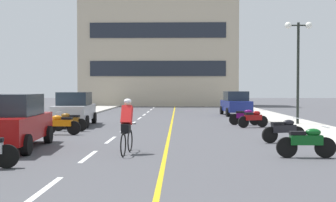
# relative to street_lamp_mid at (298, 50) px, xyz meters

# --- Properties ---
(ground_plane) EXTENTS (140.00, 140.00, 0.00)m
(ground_plane) POSITION_rel_street_lamp_mid_xyz_m (-7.08, 0.57, -4.08)
(ground_plane) COLOR #47474C
(curb_left) EXTENTS (2.40, 72.00, 0.12)m
(curb_left) POSITION_rel_street_lamp_mid_xyz_m (-14.28, 3.57, -4.02)
(curb_left) COLOR #B7B2A8
(curb_left) RESTS_ON ground
(curb_right) EXTENTS (2.40, 72.00, 0.12)m
(curb_right) POSITION_rel_street_lamp_mid_xyz_m (0.12, 3.57, -4.02)
(curb_right) COLOR #B7B2A8
(curb_right) RESTS_ON ground
(lane_dash_1) EXTENTS (0.14, 2.20, 0.01)m
(lane_dash_1) POSITION_rel_street_lamp_mid_xyz_m (-9.08, -14.43, -4.08)
(lane_dash_1) COLOR silver
(lane_dash_1) RESTS_ON ground
(lane_dash_2) EXTENTS (0.14, 2.20, 0.01)m
(lane_dash_2) POSITION_rel_street_lamp_mid_xyz_m (-9.08, -10.43, -4.08)
(lane_dash_2) COLOR silver
(lane_dash_2) RESTS_ON ground
(lane_dash_3) EXTENTS (0.14, 2.20, 0.01)m
(lane_dash_3) POSITION_rel_street_lamp_mid_xyz_m (-9.08, -6.43, -4.08)
(lane_dash_3) COLOR silver
(lane_dash_3) RESTS_ON ground
(lane_dash_4) EXTENTS (0.14, 2.20, 0.01)m
(lane_dash_4) POSITION_rel_street_lamp_mid_xyz_m (-9.08, -2.43, -4.08)
(lane_dash_4) COLOR silver
(lane_dash_4) RESTS_ON ground
(lane_dash_5) EXTENTS (0.14, 2.20, 0.01)m
(lane_dash_5) POSITION_rel_street_lamp_mid_xyz_m (-9.08, 1.57, -4.08)
(lane_dash_5) COLOR silver
(lane_dash_5) RESTS_ON ground
(lane_dash_6) EXTENTS (0.14, 2.20, 0.01)m
(lane_dash_6) POSITION_rel_street_lamp_mid_xyz_m (-9.08, 5.57, -4.08)
(lane_dash_6) COLOR silver
(lane_dash_6) RESTS_ON ground
(lane_dash_7) EXTENTS (0.14, 2.20, 0.01)m
(lane_dash_7) POSITION_rel_street_lamp_mid_xyz_m (-9.08, 9.57, -4.08)
(lane_dash_7) COLOR silver
(lane_dash_7) RESTS_ON ground
(lane_dash_8) EXTENTS (0.14, 2.20, 0.01)m
(lane_dash_8) POSITION_rel_street_lamp_mid_xyz_m (-9.08, 13.57, -4.08)
(lane_dash_8) COLOR silver
(lane_dash_8) RESTS_ON ground
(lane_dash_9) EXTENTS (0.14, 2.20, 0.01)m
(lane_dash_9) POSITION_rel_street_lamp_mid_xyz_m (-9.08, 17.57, -4.08)
(lane_dash_9) COLOR silver
(lane_dash_9) RESTS_ON ground
(lane_dash_10) EXTENTS (0.14, 2.20, 0.01)m
(lane_dash_10) POSITION_rel_street_lamp_mid_xyz_m (-9.08, 21.57, -4.08)
(lane_dash_10) COLOR silver
(lane_dash_10) RESTS_ON ground
(lane_dash_11) EXTENTS (0.14, 2.20, 0.01)m
(lane_dash_11) POSITION_rel_street_lamp_mid_xyz_m (-9.08, 25.57, -4.08)
(lane_dash_11) COLOR silver
(lane_dash_11) RESTS_ON ground
(centre_line_yellow) EXTENTS (0.12, 66.00, 0.01)m
(centre_line_yellow) POSITION_rel_street_lamp_mid_xyz_m (-6.83, 3.57, -4.08)
(centre_line_yellow) COLOR gold
(centre_line_yellow) RESTS_ON ground
(office_building) EXTENTS (18.32, 6.60, 14.40)m
(office_building) POSITION_rel_street_lamp_mid_xyz_m (-8.78, 27.81, 3.11)
(office_building) COLOR #BCAD93
(office_building) RESTS_ON ground
(street_lamp_mid) EXTENTS (1.46, 0.36, 5.46)m
(street_lamp_mid) POSITION_rel_street_lamp_mid_xyz_m (0.00, 0.00, 0.00)
(street_lamp_mid) COLOR black
(street_lamp_mid) RESTS_ON curb_right
(parked_car_near) EXTENTS (2.18, 4.32, 1.82)m
(parked_car_near) POSITION_rel_street_lamp_mid_xyz_m (-11.93, -8.95, -3.17)
(parked_car_near) COLOR black
(parked_car_near) RESTS_ON ground
(parked_car_mid) EXTENTS (2.13, 4.30, 1.82)m
(parked_car_mid) POSITION_rel_street_lamp_mid_xyz_m (-12.07, -0.12, -3.17)
(parked_car_mid) COLOR black
(parked_car_mid) RESTS_ON ground
(parked_car_far) EXTENTS (2.10, 4.28, 1.82)m
(parked_car_far) POSITION_rel_street_lamp_mid_xyz_m (-2.10, 8.93, -3.17)
(parked_car_far) COLOR black
(parked_car_far) RESTS_ON ground
(motorcycle_3) EXTENTS (1.70, 0.60, 0.92)m
(motorcycle_3) POSITION_rel_street_lamp_mid_xyz_m (-2.73, -10.51, -3.61)
(motorcycle_3) COLOR black
(motorcycle_3) RESTS_ON ground
(motorcycle_4) EXTENTS (1.67, 0.68, 0.92)m
(motorcycle_4) POSITION_rel_street_lamp_mid_xyz_m (-2.52, -7.10, -3.61)
(motorcycle_4) COLOR black
(motorcycle_4) RESTS_ON ground
(motorcycle_5) EXTENTS (1.70, 0.60, 0.92)m
(motorcycle_5) POSITION_rel_street_lamp_mid_xyz_m (-11.53, -4.66, -3.61)
(motorcycle_5) COLOR black
(motorcycle_5) RESTS_ON ground
(motorcycle_6) EXTENTS (1.70, 0.60, 0.92)m
(motorcycle_6) POSITION_rel_street_lamp_mid_xyz_m (-11.57, -3.12, -3.61)
(motorcycle_6) COLOR black
(motorcycle_6) RESTS_ON ground
(motorcycle_7) EXTENTS (1.64, 0.79, 0.92)m
(motorcycle_7) POSITION_rel_street_lamp_mid_xyz_m (-2.56, -0.99, -3.61)
(motorcycle_7) COLOR black
(motorcycle_7) RESTS_ON ground
(motorcycle_8) EXTENTS (1.70, 0.60, 0.92)m
(motorcycle_8) POSITION_rel_street_lamp_mid_xyz_m (-2.77, 0.42, -3.61)
(motorcycle_8) COLOR black
(motorcycle_8) RESTS_ON ground
(cyclist_rider) EXTENTS (0.42, 1.77, 1.71)m
(cyclist_rider) POSITION_rel_street_lamp_mid_xyz_m (-8.02, -9.86, -3.20)
(cyclist_rider) COLOR black
(cyclist_rider) RESTS_ON ground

